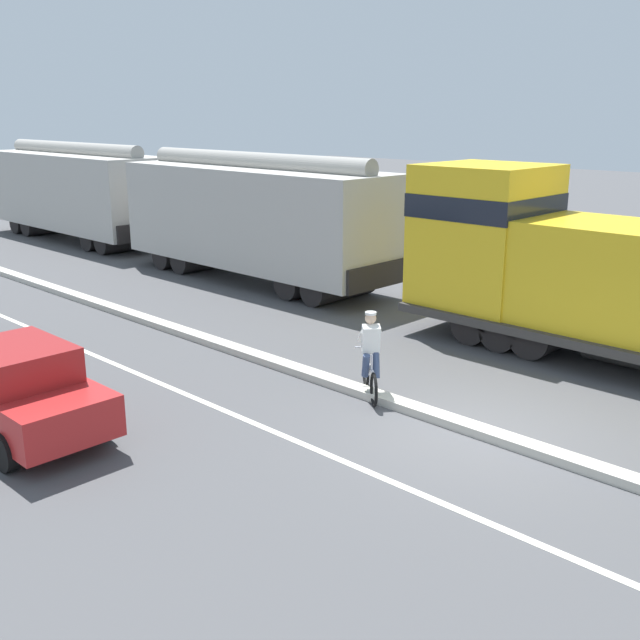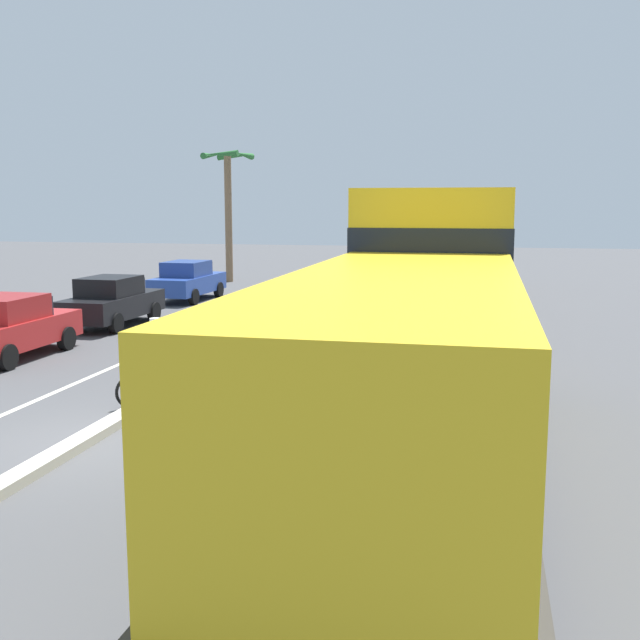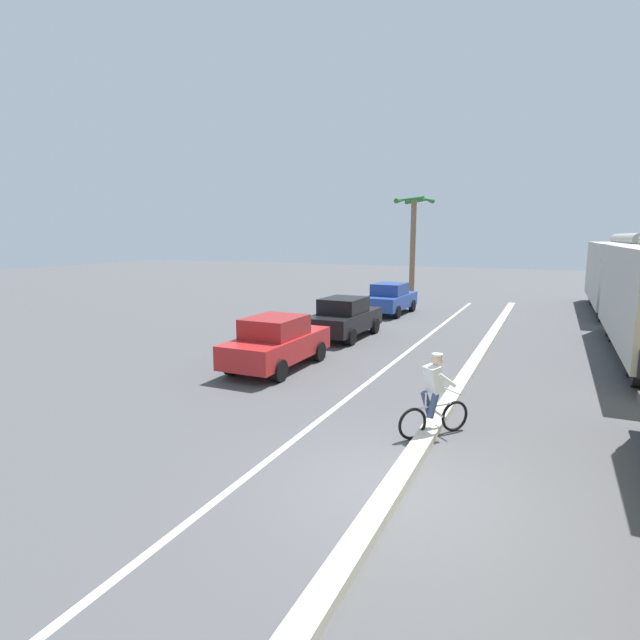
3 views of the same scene
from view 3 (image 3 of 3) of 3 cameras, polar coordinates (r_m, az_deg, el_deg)
name	(u,v)px [view 3 (image 3 of 3)]	position (r m, az deg, el deg)	size (l,w,h in m)	color
ground_plane	(394,490)	(8.56, 8.48, -18.66)	(120.00, 120.00, 0.00)	#4C4C4F
median_curb	(459,386)	(13.99, 15.62, -7.22)	(0.36, 36.00, 0.16)	beige
lane_stripe	(374,378)	(14.56, 6.20, -6.57)	(0.14, 36.00, 0.01)	silver
hopper_car_middle	(622,274)	(31.11, 31.28, 4.56)	(2.90, 10.60, 4.18)	#B0ADA6
parked_car_red	(277,342)	(15.41, -4.94, -2.54)	(1.84, 4.20, 1.62)	red
parked_car_black	(345,317)	(20.05, 2.84, 0.30)	(1.89, 4.23, 1.62)	black
parked_car_blue	(390,298)	(26.43, 8.04, 2.46)	(1.94, 4.25, 1.62)	#28479E
cyclist	(434,397)	(10.47, 12.91, -8.59)	(1.17, 1.33, 1.71)	black
palm_tree_near	(413,226)	(33.68, 10.62, 10.47)	(2.32, 2.22, 6.59)	#846647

